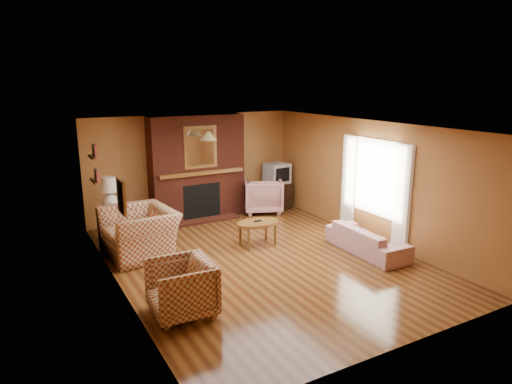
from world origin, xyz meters
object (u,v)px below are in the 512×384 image
fireplace (197,168)px  table_lamp (110,192)px  floral_sofa (367,240)px  plaid_armchair (181,288)px  floral_armchair (263,195)px  plaid_loveseat (139,232)px  crt_tv (277,173)px  coffee_table (258,224)px  side_table (112,224)px  tv_stand (277,195)px

fireplace → table_lamp: bearing=-165.7°
fireplace → floral_sofa: bearing=-62.6°
plaid_armchair → floral_armchair: floral_armchair is taller
plaid_loveseat → crt_tv: 4.21m
crt_tv → coffee_table: bearing=-129.4°
coffee_table → floral_sofa: bearing=-39.9°
side_table → floral_sofa: bearing=-38.0°
floral_armchair → plaid_loveseat: bearing=45.2°
fireplace → floral_armchair: 1.76m
plaid_armchair → table_lamp: table_lamp is taller
table_lamp → crt_tv: (4.15, 0.34, -0.09)m
crt_tv → floral_sofa: bearing=-92.5°
coffee_table → tv_stand: tv_stand is taller
plaid_armchair → crt_tv: crt_tv is taller
floral_sofa → tv_stand: (0.15, 3.47, 0.08)m
fireplace → floral_sofa: size_ratio=1.40×
side_table → crt_tv: size_ratio=1.06×
crt_tv → table_lamp: bearing=-175.3°
table_lamp → tv_stand: 4.22m
side_table → table_lamp: 0.68m
floral_sofa → coffee_table: coffee_table is taller
floral_armchair → table_lamp: 3.70m
fireplace → coffee_table: bearing=-82.6°
tv_stand → crt_tv: size_ratio=1.13×
coffee_table → table_lamp: size_ratio=1.31×
floral_sofa → tv_stand: size_ratio=2.63×
side_table → fireplace: bearing=14.3°
plaid_loveseat → floral_armchair: plaid_loveseat is taller
fireplace → table_lamp: size_ratio=3.57×
fireplace → crt_tv: 2.08m
plaid_armchair → crt_tv: 5.67m
floral_armchair → coffee_table: floral_armchair is taller
floral_sofa → tv_stand: bearing=-0.9°
plaid_armchair → coffee_table: plaid_armchair is taller
plaid_loveseat → table_lamp: (-0.25, 1.16, 0.55)m
coffee_table → crt_tv: size_ratio=1.53×
floral_armchair → side_table: floral_armchair is taller
floral_armchair → tv_stand: bearing=-140.4°
plaid_armchair → floral_armchair: (3.50, 3.85, 0.03)m
coffee_table → table_lamp: (-2.40, 1.79, 0.56)m
fireplace → crt_tv: bearing=-5.3°
side_table → plaid_armchair: bearing=-87.6°
plaid_loveseat → plaid_armchair: size_ratio=1.56×
floral_sofa → coffee_table: bearing=51.7°
plaid_loveseat → coffee_table: size_ratio=1.51×
tv_stand → coffee_table: bearing=-128.2°
floral_sofa → tv_stand: tv_stand is taller
table_lamp → tv_stand: size_ratio=1.03×
crt_tv → floral_armchair: bearing=-164.3°
plaid_loveseat → floral_sofa: 4.24m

